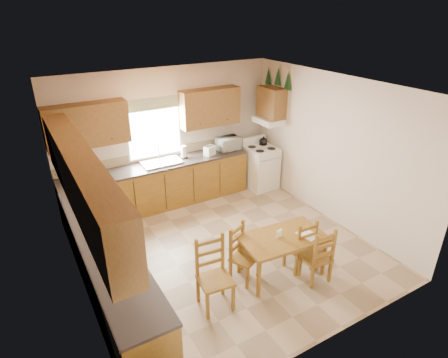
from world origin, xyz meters
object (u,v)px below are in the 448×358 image
microwave (228,144)px  chair_far_right (245,254)px  chair_far_left (215,276)px  chair_near_left (317,254)px  chair_near_right (300,244)px  stove (261,168)px  dining_table (281,255)px

microwave → chair_far_right: bearing=-120.5°
chair_far_left → chair_near_left: bearing=-3.2°
chair_far_right → chair_near_right: bearing=-37.5°
chair_near_left → stove: bearing=-104.5°
dining_table → chair_near_right: (0.32, -0.03, 0.11)m
microwave → chair_near_left: microwave is taller
stove → dining_table: stove is taller
microwave → chair_near_left: 3.35m
stove → chair_near_right: 2.88m
chair_near_left → chair_far_right: size_ratio=1.02×
dining_table → chair_far_left: (-1.19, -0.10, 0.18)m
chair_near_right → chair_far_right: bearing=-11.0°
chair_near_left → chair_near_right: bearing=-76.4°
dining_table → chair_far_left: 1.21m
stove → chair_near_left: 3.16m
microwave → dining_table: 3.11m
chair_near_left → chair_far_right: 1.05m
microwave → chair_far_left: size_ratio=0.44×
chair_near_left → chair_far_left: chair_far_left is taller
stove → chair_near_left: bearing=-112.1°
chair_far_left → chair_far_right: (0.65, 0.27, -0.07)m
microwave → chair_far_left: microwave is taller
microwave → dining_table: microwave is taller
microwave → dining_table: (-0.81, -2.91, -0.72)m
chair_near_right → chair_far_right: size_ratio=1.00×
microwave → chair_near_right: size_ratio=0.51×
chair_far_right → chair_near_left: bearing=-54.2°
stove → dining_table: size_ratio=0.73×
chair_near_right → stove: bearing=-111.1°
dining_table → chair_near_right: chair_near_right is taller
dining_table → chair_near_left: size_ratio=1.38×
chair_near_right → dining_table: bearing=-3.5°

